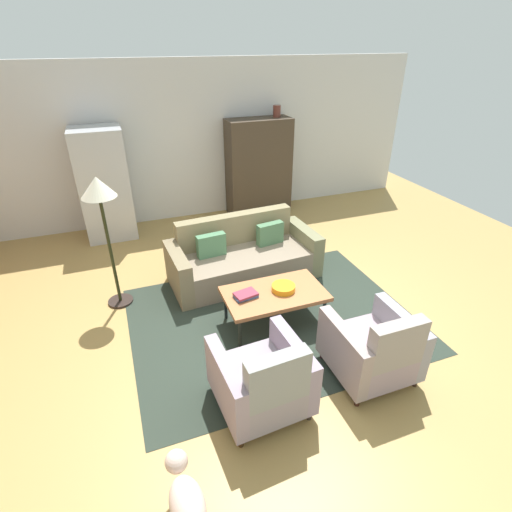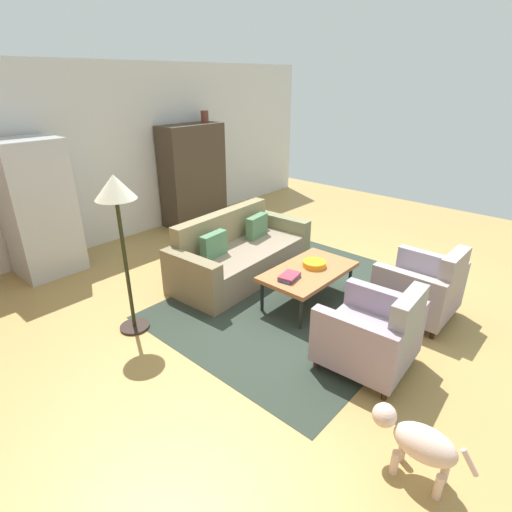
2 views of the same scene
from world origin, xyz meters
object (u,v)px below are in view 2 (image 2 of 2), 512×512
at_px(armchair_left, 374,336).
at_px(refrigerator, 38,209).
at_px(book_stack, 289,277).
at_px(coffee_table, 309,272).
at_px(fruit_bowl, 314,264).
at_px(floor_lamp, 117,203).
at_px(vase_tall, 205,117).
at_px(armchair_right, 423,290).
at_px(couch, 238,255).
at_px(dog, 418,441).
at_px(cabinet, 193,175).

xyz_separation_m(armchair_left, refrigerator, (-1.12, 4.43, 0.58)).
bearing_deg(book_stack, refrigerator, 112.84).
xyz_separation_m(coffee_table, fruit_bowl, (0.11, -0.00, 0.07)).
bearing_deg(floor_lamp, vase_tall, 35.56).
distance_m(armchair_right, refrigerator, 5.04).
bearing_deg(vase_tall, floor_lamp, -144.44).
height_order(vase_tall, floor_lamp, vase_tall).
bearing_deg(book_stack, couch, 73.37).
relative_size(armchair_left, fruit_bowl, 3.13).
distance_m(armchair_left, floor_lamp, 2.77).
bearing_deg(dog, armchair_right, -72.86).
height_order(couch, coffee_table, couch).
bearing_deg(cabinet, fruit_bowl, -105.92).
relative_size(couch, armchair_left, 2.45).
distance_m(couch, armchair_right, 2.43).
relative_size(fruit_bowl, refrigerator, 0.15).
bearing_deg(coffee_table, fruit_bowl, -0.00).
distance_m(armchair_right, book_stack, 1.53).
relative_size(fruit_bowl, cabinet, 0.16).
bearing_deg(vase_tall, book_stack, -118.00).
xyz_separation_m(couch, coffee_table, (0.01, -1.19, 0.12)).
relative_size(armchair_left, book_stack, 3.09).
bearing_deg(fruit_bowl, book_stack, 177.34).
bearing_deg(book_stack, vase_tall, 62.00).
bearing_deg(armchair_left, armchair_right, -3.48).
relative_size(coffee_table, armchair_left, 1.36).
distance_m(couch, vase_tall, 3.07).
bearing_deg(refrigerator, armchair_right, -62.37).
xyz_separation_m(fruit_bowl, vase_tall, (1.31, 3.37, 1.42)).
bearing_deg(dog, vase_tall, -31.76).
bearing_deg(dog, armchair_left, -51.92).
relative_size(couch, fruit_bowl, 7.65).
bearing_deg(coffee_table, couch, 90.26).
xyz_separation_m(couch, armchair_right, (0.61, -2.35, 0.06)).
bearing_deg(couch, refrigerator, -54.14).
relative_size(armchair_left, dog, 1.24).
height_order(coffee_table, floor_lamp, floor_lamp).
bearing_deg(armchair_left, fruit_bowl, 55.19).
height_order(couch, armchair_right, armchair_right).
bearing_deg(floor_lamp, dog, -84.72).
xyz_separation_m(fruit_bowl, floor_lamp, (-1.86, 1.10, 0.96)).
xyz_separation_m(armchair_right, cabinet, (0.48, 4.54, 0.56)).
bearing_deg(book_stack, dog, -119.74).
relative_size(armchair_right, refrigerator, 0.48).
xyz_separation_m(couch, book_stack, (-0.35, -1.16, 0.19)).
relative_size(refrigerator, floor_lamp, 1.08).
bearing_deg(coffee_table, refrigerator, 117.77).
height_order(armchair_left, floor_lamp, floor_lamp).
bearing_deg(vase_tall, fruit_bowl, -111.28).
height_order(armchair_left, fruit_bowl, armchair_left).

